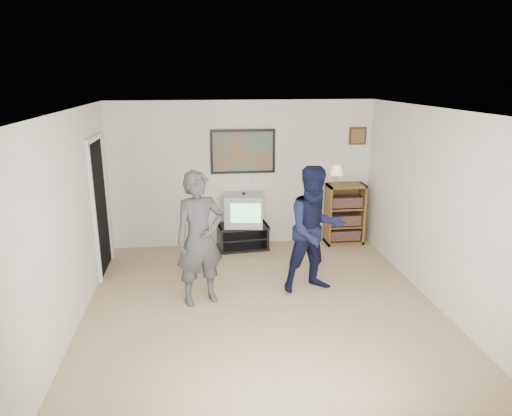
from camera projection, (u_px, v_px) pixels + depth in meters
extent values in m
cube|color=#917D5C|center=(263.00, 311.00, 5.80)|extent=(4.50, 5.00, 0.01)
cube|color=white|center=(264.00, 111.00, 5.10)|extent=(4.50, 5.00, 0.01)
cube|color=silver|center=(243.00, 174.00, 7.83)|extent=(4.50, 0.01, 2.50)
cube|color=silver|center=(68.00, 225.00, 5.18)|extent=(0.01, 5.00, 2.50)
cube|color=silver|center=(441.00, 211.00, 5.73)|extent=(0.01, 5.00, 2.50)
cube|color=black|center=(243.00, 226.00, 7.81)|extent=(0.90, 0.55, 0.04)
cube|color=black|center=(243.00, 247.00, 7.91)|extent=(0.90, 0.55, 0.04)
cube|color=black|center=(220.00, 238.00, 7.81)|extent=(0.08, 0.46, 0.43)
cube|color=black|center=(266.00, 236.00, 7.91)|extent=(0.08, 0.46, 0.43)
imported|color=#3D3D40|center=(200.00, 239.00, 5.82)|extent=(0.75, 0.61, 1.76)
imported|color=black|center=(315.00, 230.00, 6.16)|extent=(0.96, 0.81, 1.75)
cube|color=white|center=(198.00, 209.00, 5.96)|extent=(0.03, 0.11, 0.03)
cube|color=white|center=(310.00, 214.00, 6.28)|extent=(0.06, 0.13, 0.04)
cube|color=black|center=(243.00, 152.00, 7.70)|extent=(1.10, 0.03, 0.75)
cube|color=white|center=(210.00, 134.00, 7.55)|extent=(0.28, 0.02, 0.14)
cube|color=#392112|center=(358.00, 136.00, 7.88)|extent=(0.30, 0.03, 0.30)
cube|color=black|center=(100.00, 207.00, 6.77)|extent=(0.03, 0.85, 2.00)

